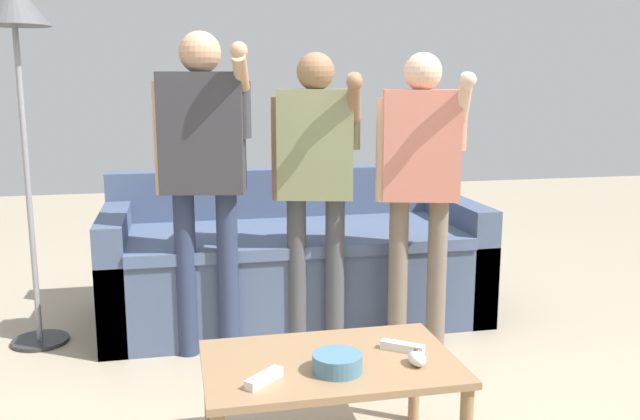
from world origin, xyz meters
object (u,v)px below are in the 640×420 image
couch (293,263)px  snack_bowl (337,363)px  coffee_table (330,374)px  floor_lamp (15,31)px  game_remote_wand_near (264,378)px  game_remote_nunchuk (417,358)px  game_remote_wand_far (402,347)px  player_center (316,166)px  player_right (420,168)px  player_left (203,157)px

couch → snack_bowl: size_ratio=12.53×
coffee_table → floor_lamp: (-1.20, 1.41, 1.21)m
snack_bowl → game_remote_wand_near: snack_bowl is taller
snack_bowl → floor_lamp: floor_lamp is taller
game_remote_nunchuk → game_remote_wand_near: game_remote_nunchuk is taller
couch → game_remote_nunchuk: bearing=-85.8°
snack_bowl → game_remote_nunchuk: snack_bowl is taller
game_remote_wand_near → game_remote_wand_far: size_ratio=0.93×
game_remote_wand_near → floor_lamp: bearing=121.8°
coffee_table → game_remote_nunchuk: 0.30m
coffee_table → game_remote_wand_near: (-0.24, -0.13, 0.07)m
snack_bowl → player_center: bearing=81.5°
coffee_table → player_right: (0.66, 0.94, 0.57)m
floor_lamp → game_remote_wand_near: (0.96, -1.54, -1.14)m
game_remote_wand_near → game_remote_wand_far: 0.53m
game_remote_nunchuk → game_remote_wand_near: (-0.52, -0.03, -0.01)m
coffee_table → floor_lamp: bearing=130.3°
floor_lamp → player_left: (0.84, -0.33, -0.58)m
snack_bowl → floor_lamp: bearing=128.5°
coffee_table → snack_bowl: 0.13m
game_remote_nunchuk → game_remote_wand_far: size_ratio=0.61×
snack_bowl → game_remote_nunchuk: 0.27m
floor_lamp → player_right: (1.86, -0.47, -0.64)m
couch → player_right: bearing=-51.9°
game_remote_wand_near → player_left: bearing=95.4°
player_center → game_remote_wand_near: bearing=-109.1°
game_remote_nunchuk → player_center: bearing=94.6°
floor_lamp → player_left: floor_lamp is taller
player_left → player_right: bearing=-8.2°
floor_lamp → player_left: bearing=-21.2°
player_left → player_right: player_left is taller
player_left → floor_lamp: bearing=158.8°
game_remote_nunchuk → player_right: 1.22m
player_left → game_remote_nunchuk: bearing=-62.1°
couch → game_remote_wand_near: couch is taller
coffee_table → player_left: size_ratio=0.55×
snack_bowl → coffee_table: bearing=91.5°
game_remote_nunchuk → player_right: player_right is taller
player_center → player_left: bearing=179.3°
couch → game_remote_wand_near: (-0.39, -1.72, 0.11)m
couch → floor_lamp: size_ratio=1.15×
game_remote_nunchuk → game_remote_wand_far: (-0.01, 0.12, -0.01)m
coffee_table → game_remote_nunchuk: bearing=-20.5°
game_remote_wand_near → game_remote_wand_far: same height
snack_bowl → game_remote_nunchuk: size_ratio=1.87×
game_remote_nunchuk → floor_lamp: 2.40m
snack_bowl → game_remote_wand_far: size_ratio=1.14×
snack_bowl → player_left: size_ratio=0.11×
coffee_table → player_center: 1.24m
player_center → player_right: player_center is taller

